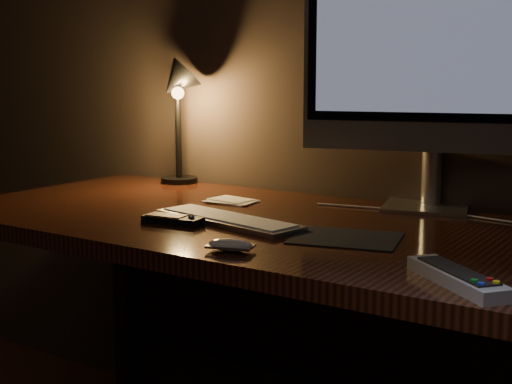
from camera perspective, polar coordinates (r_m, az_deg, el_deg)
The scene contains 10 objects.
desk at distance 1.77m, azimuth 1.50°, elevation -5.84°, with size 1.60×0.75×0.75m.
monitor at distance 1.82m, azimuth 13.81°, elevation 10.88°, with size 0.62×0.23×0.66m.
keyboard at distance 1.64m, azimuth -2.28°, elevation -2.18°, with size 0.39×0.11×0.01m, color silver.
mousepad at distance 1.49m, azimuth 7.20°, elevation -3.67°, with size 0.22×0.17×0.00m, color black.
mouse at distance 1.38m, azimuth -2.07°, elevation -4.39°, with size 0.09×0.05×0.02m, color white.
media_remote at distance 1.63m, azimuth -6.66°, elevation -2.19°, with size 0.15×0.07×0.03m.
tv_remote at distance 1.20m, azimuth 15.77°, elevation -6.58°, with size 0.21×0.18×0.03m.
papers at distance 1.90m, azimuth -2.01°, elevation -0.70°, with size 0.13×0.09×0.01m, color white.
desk_lamp at distance 2.18m, azimuth -6.32°, elevation 7.35°, with size 0.20×0.21×0.39m.
cable at distance 1.77m, azimuth 13.52°, elevation -1.72°, with size 0.00×0.00×0.56m, color white.
Camera 1 is at (0.90, 0.47, 1.09)m, focal length 50.00 mm.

